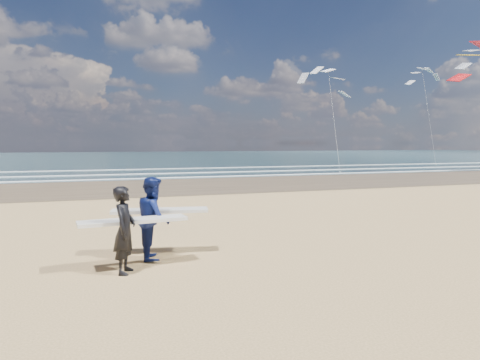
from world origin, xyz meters
name	(u,v)px	position (x,y,z in m)	size (l,w,h in m)	color
wet_sand_strip	(396,178)	(20.00, 18.00, 0.01)	(220.00, 12.00, 0.01)	#4B3C28
ocean	(210,157)	(20.00, 72.00, 0.01)	(220.00, 100.00, 0.02)	#172F33
foam_breakers	(327,169)	(20.00, 28.10, 0.05)	(220.00, 11.70, 0.05)	white
surfer_near	(126,228)	(-1.00, 0.20, 0.89)	(2.24, 1.09, 1.74)	black
surfer_far	(154,217)	(-0.33, 1.08, 0.93)	(2.26, 1.29, 1.85)	#0E1950
kite_1	(333,108)	(19.57, 26.53, 5.81)	(5.58, 4.71, 10.63)	slate
kite_5	(428,109)	(37.43, 34.03, 6.77)	(4.95, 4.64, 12.92)	slate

